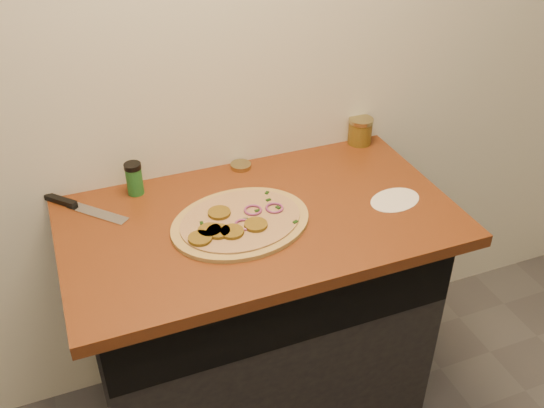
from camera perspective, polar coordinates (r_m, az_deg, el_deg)
name	(u,v)px	position (r m, az deg, el deg)	size (l,w,h in m)	color
cabinet	(258,319)	(2.18, -1.35, -10.75)	(1.10, 0.60, 0.86)	black
countertop	(259,220)	(1.87, -1.22, -1.52)	(1.20, 0.70, 0.04)	brown
pizza	(240,222)	(1.81, -3.06, -1.71)	(0.49, 0.49, 0.03)	tan
chefs_knife	(78,206)	(1.98, -17.81, -0.22)	(0.23, 0.25, 0.02)	#B7BAC1
mason_jar_lid	(241,166)	(2.09, -2.95, 3.62)	(0.07, 0.07, 0.02)	#9C8D5A
salsa_jar	(360,131)	(2.25, 8.30, 6.83)	(0.09, 0.09, 0.10)	maroon
spice_shaker	(134,179)	(1.98, -12.84, 2.35)	(0.05, 0.05, 0.11)	#21692A
flour_spill	(395,200)	(1.96, 11.50, 0.38)	(0.18, 0.18, 0.00)	silver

